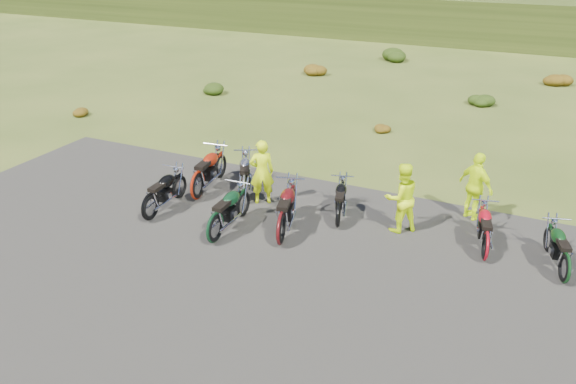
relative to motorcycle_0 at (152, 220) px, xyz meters
The scene contains 21 objects.
ground 3.76m from the motorcycle_0, ahead, with size 300.00×300.00×0.00m, color #394B19.
gravel_pad 4.13m from the motorcycle_0, 24.77° to the right, with size 20.00×12.00×0.04m, color black.
hill_slope 50.41m from the motorcycle_0, 85.74° to the left, with size 300.00×46.00×3.00m, color #293612, non-canonical shape.
shrub_0 10.37m from the motorcycle_0, 142.77° to the left, with size 0.77×0.77×0.45m, color brown.
shrub_1 12.75m from the motorcycle_0, 114.83° to the left, with size 1.03×1.03×0.61m, color #1A330C.
shrub_2 17.05m from the motorcycle_0, 98.27° to the left, with size 1.30×1.30×0.77m, color brown.
shrub_3 22.18m from the motorcycle_0, 88.85° to the left, with size 1.56×1.56×0.92m, color #1A330C.
shrub_4 10.05m from the motorcycle_0, 70.54° to the left, with size 0.77×0.77×0.45m, color brown.
shrub_5 16.04m from the motorcycle_0, 67.08° to the left, with size 1.03×1.03×0.61m, color #1A330C.
shrub_6 22.06m from the motorcycle_0, 65.50° to the left, with size 1.30×1.30×0.77m, color brown.
motorcycle_0 is the anchor object (origin of this frame).
motorcycle_1 1.63m from the motorcycle_0, 75.40° to the left, with size 2.32×0.77×1.21m, color maroon, non-canonical shape.
motorcycle_2 2.15m from the motorcycle_0, ahead, with size 2.17×0.72×1.14m, color black, non-canonical shape.
motorcycle_3 2.63m from the motorcycle_0, 51.37° to the left, with size 2.09×0.70×1.09m, color #A7A7AB, non-canonical shape.
motorcycle_4 3.62m from the motorcycle_0, ahead, with size 2.30×0.77×1.21m, color #4A0C0E, non-canonical shape.
motorcycle_5 4.85m from the motorcycle_0, 20.53° to the left, with size 1.88×0.63×0.99m, color black, non-canonical shape.
motorcycle_6 8.29m from the motorcycle_0, 11.35° to the left, with size 1.94×0.65×1.02m, color #9E0B18, non-canonical shape.
motorcycle_7 9.87m from the motorcycle_0, ahead, with size 1.91×0.64×1.00m, color black, non-canonical shape.
person_middle 3.17m from the motorcycle_0, 44.72° to the left, with size 0.66×0.44×1.82m, color #D3F10C.
person_right_a 6.43m from the motorcycle_0, 19.95° to the left, with size 0.87×0.68×1.79m, color #D3F10C.
person_right_b 8.42m from the motorcycle_0, 25.59° to the left, with size 1.06×0.44×1.81m, color #D3F10C.
Camera 1 is at (4.97, -10.53, 6.84)m, focal length 35.00 mm.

